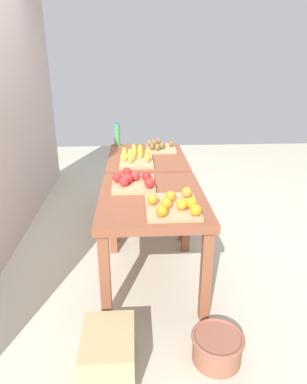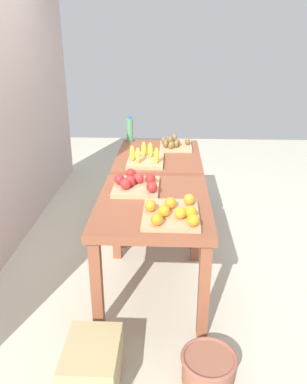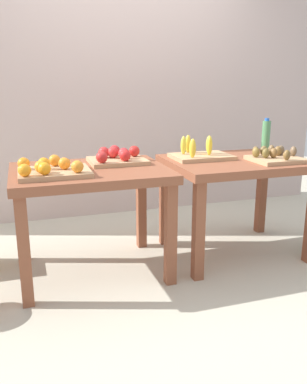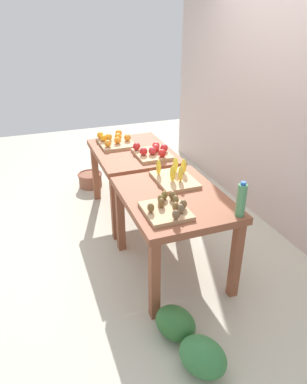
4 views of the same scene
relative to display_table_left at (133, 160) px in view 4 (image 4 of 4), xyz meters
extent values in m
plane|color=beige|center=(0.56, 0.00, -0.64)|extent=(8.00, 8.00, 0.00)
cube|color=beige|center=(0.56, 1.35, 0.86)|extent=(4.40, 0.12, 3.00)
cube|color=brown|center=(0.00, 0.00, 0.08)|extent=(1.04, 0.80, 0.06)
cube|color=brown|center=(-0.46, -0.34, -0.30)|extent=(0.07, 0.07, 0.69)
cube|color=brown|center=(0.46, -0.34, -0.30)|extent=(0.07, 0.07, 0.69)
cube|color=brown|center=(-0.46, 0.34, -0.30)|extent=(0.07, 0.07, 0.69)
cube|color=brown|center=(0.46, 0.34, -0.30)|extent=(0.07, 0.07, 0.69)
cube|color=brown|center=(1.12, 0.00, 0.08)|extent=(1.04, 0.80, 0.06)
cube|color=brown|center=(0.66, -0.34, -0.30)|extent=(0.07, 0.07, 0.69)
cube|color=brown|center=(1.58, -0.34, -0.30)|extent=(0.07, 0.07, 0.69)
cube|color=brown|center=(0.66, 0.34, -0.30)|extent=(0.07, 0.07, 0.69)
cube|color=brown|center=(1.58, 0.34, -0.30)|extent=(0.07, 0.07, 0.69)
cube|color=tan|center=(-0.24, -0.12, 0.13)|extent=(0.44, 0.36, 0.03)
sphere|color=orange|center=(-0.42, -0.26, 0.18)|extent=(0.09, 0.09, 0.08)
sphere|color=orange|center=(-0.32, -0.18, 0.18)|extent=(0.08, 0.08, 0.08)
sphere|color=orange|center=(-0.30, -0.08, 0.18)|extent=(0.08, 0.08, 0.08)
sphere|color=orange|center=(-0.11, -0.24, 0.18)|extent=(0.10, 0.10, 0.08)
sphere|color=orange|center=(-0.18, -0.12, 0.18)|extent=(0.10, 0.10, 0.08)
sphere|color=orange|center=(-0.31, -0.25, 0.18)|extent=(0.11, 0.11, 0.08)
sphere|color=orange|center=(-0.42, -0.04, 0.18)|extent=(0.08, 0.08, 0.08)
sphere|color=orange|center=(-0.23, 0.01, 0.18)|extent=(0.08, 0.08, 0.08)
cube|color=tan|center=(0.22, 0.14, 0.13)|extent=(0.40, 0.34, 0.03)
sphere|color=red|center=(0.26, 0.03, 0.18)|extent=(0.10, 0.10, 0.08)
sphere|color=red|center=(0.20, 0.19, 0.18)|extent=(0.11, 0.11, 0.08)
sphere|color=red|center=(0.27, 0.13, 0.18)|extent=(0.11, 0.11, 0.08)
sphere|color=red|center=(0.23, 0.27, 0.18)|extent=(0.11, 0.11, 0.08)
sphere|color=red|center=(0.37, 0.19, 0.18)|extent=(0.09, 0.09, 0.08)
sphere|color=red|center=(0.14, 0.21, 0.18)|extent=(0.11, 0.11, 0.08)
sphere|color=red|center=(0.09, 0.02, 0.18)|extent=(0.11, 0.11, 0.08)
cube|color=tan|center=(0.87, 0.11, 0.13)|extent=(0.44, 0.32, 0.03)
ellipsoid|color=yellow|center=(0.75, 0.01, 0.21)|extent=(0.07, 0.06, 0.14)
ellipsoid|color=yellow|center=(0.95, 0.13, 0.21)|extent=(0.07, 0.07, 0.14)
ellipsoid|color=yellow|center=(0.75, 0.17, 0.21)|extent=(0.07, 0.06, 0.14)
ellipsoid|color=yellow|center=(0.92, 0.07, 0.21)|extent=(0.06, 0.06, 0.14)
ellipsoid|color=yellow|center=(0.81, 0.23, 0.21)|extent=(0.06, 0.07, 0.14)
cube|color=tan|center=(1.35, -0.17, 0.13)|extent=(0.36, 0.32, 0.03)
ellipsoid|color=brown|center=(1.50, -0.15, 0.18)|extent=(0.07, 0.07, 0.07)
ellipsoid|color=brown|center=(1.25, -0.17, 0.18)|extent=(0.06, 0.05, 0.07)
ellipsoid|color=brown|center=(1.23, -0.06, 0.18)|extent=(0.07, 0.07, 0.07)
ellipsoid|color=brown|center=(1.40, -0.11, 0.18)|extent=(0.07, 0.07, 0.07)
ellipsoid|color=brown|center=(1.39, -0.04, 0.18)|extent=(0.06, 0.06, 0.07)
ellipsoid|color=brown|center=(1.31, -0.18, 0.18)|extent=(0.07, 0.07, 0.07)
ellipsoid|color=brown|center=(1.20, -0.12, 0.18)|extent=(0.07, 0.07, 0.07)
ellipsoid|color=brown|center=(1.44, -0.09, 0.18)|extent=(0.06, 0.06, 0.07)
ellipsoid|color=brown|center=(1.30, -0.07, 0.18)|extent=(0.06, 0.06, 0.07)
ellipsoid|color=brown|center=(1.35, -0.28, 0.18)|extent=(0.07, 0.07, 0.07)
cylinder|color=#4C8C59|center=(1.57, 0.32, 0.23)|extent=(0.07, 0.07, 0.25)
cylinder|color=blue|center=(1.57, 0.32, 0.37)|extent=(0.04, 0.04, 0.02)
ellipsoid|color=#33753C|center=(2.12, -0.21, -0.52)|extent=(0.41, 0.38, 0.25)
ellipsoid|color=#2C632D|center=(1.80, -0.26, -0.53)|extent=(0.39, 0.36, 0.24)
cylinder|color=#8E5640|center=(-0.83, -0.35, -0.56)|extent=(0.30, 0.30, 0.17)
torus|color=#905242|center=(-0.83, -0.35, -0.47)|extent=(0.32, 0.32, 0.02)
cube|color=tan|center=(-0.88, 0.30, -0.51)|extent=(0.40, 0.30, 0.27)
camera|label=1|loc=(-2.42, 0.13, 1.10)|focal=32.51mm
camera|label=2|loc=(-2.50, -0.11, 1.23)|focal=36.46mm
camera|label=3|loc=(-0.42, -2.68, 0.67)|focal=37.95mm
camera|label=4|loc=(3.43, -1.03, 1.44)|focal=32.96mm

